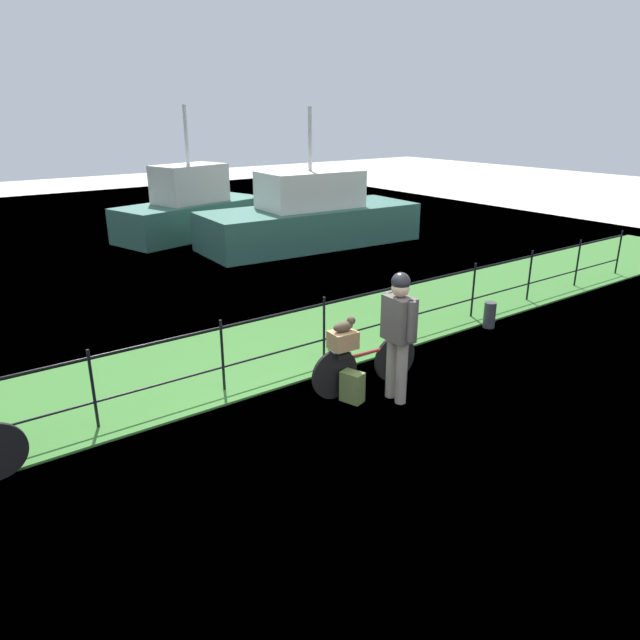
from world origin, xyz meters
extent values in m
plane|color=beige|center=(0.00, 0.00, 0.00)|extent=(60.00, 60.00, 0.00)
cube|color=#38702D|center=(0.00, 2.76, 0.01)|extent=(27.00, 2.40, 0.03)
plane|color=#426684|center=(0.00, 8.83, 0.00)|extent=(30.00, 30.00, 0.00)
cylinder|color=black|center=(-2.45, 1.93, 0.50)|extent=(0.04, 0.04, 1.00)
cylinder|color=black|center=(-0.82, 1.93, 0.50)|extent=(0.04, 0.04, 1.00)
cylinder|color=black|center=(0.82, 1.93, 0.50)|extent=(0.04, 0.04, 1.00)
cylinder|color=black|center=(2.45, 1.93, 0.50)|extent=(0.04, 0.04, 1.00)
cylinder|color=black|center=(4.09, 1.93, 0.50)|extent=(0.04, 0.04, 1.00)
cylinder|color=black|center=(5.73, 1.93, 0.50)|extent=(0.04, 0.04, 1.00)
cylinder|color=black|center=(7.36, 1.93, 0.50)|extent=(0.04, 0.04, 1.00)
cylinder|color=black|center=(9.00, 1.93, 0.50)|extent=(0.04, 0.04, 1.00)
cylinder|color=black|center=(0.00, 1.93, 0.35)|extent=(18.00, 0.03, 0.03)
cylinder|color=black|center=(0.00, 1.93, 0.90)|extent=(18.00, 0.03, 0.03)
cylinder|color=black|center=(1.22, 0.86, 0.33)|extent=(0.67, 0.10, 0.66)
cylinder|color=black|center=(0.24, 0.93, 0.33)|extent=(0.67, 0.10, 0.66)
cylinder|color=#9E2D2D|center=(0.73, 0.90, 0.51)|extent=(0.76, 0.10, 0.04)
cube|color=black|center=(0.36, 0.92, 0.56)|extent=(0.21, 0.11, 0.06)
cube|color=slate|center=(0.36, 0.92, 0.66)|extent=(0.37, 0.19, 0.02)
cube|color=#A87F51|center=(0.36, 0.92, 0.78)|extent=(0.35, 0.29, 0.23)
ellipsoid|color=#4C3D2D|center=(0.36, 0.92, 0.95)|extent=(0.29, 0.16, 0.13)
sphere|color=#4C3D2D|center=(0.48, 0.91, 1.01)|extent=(0.11, 0.11, 0.11)
cylinder|color=gray|center=(0.85, 0.53, 0.41)|extent=(0.14, 0.14, 0.82)
cylinder|color=gray|center=(0.84, 0.34, 0.41)|extent=(0.14, 0.14, 0.82)
cube|color=#4C4742|center=(0.85, 0.43, 1.10)|extent=(0.29, 0.42, 0.56)
cylinder|color=#4C4742|center=(0.86, 0.65, 1.13)|extent=(0.10, 0.10, 0.50)
cylinder|color=#4C4742|center=(0.83, 0.22, 1.13)|extent=(0.10, 0.10, 0.50)
sphere|color=tan|center=(0.85, 0.43, 1.49)|extent=(0.22, 0.22, 0.22)
sphere|color=black|center=(0.85, 0.43, 1.57)|extent=(0.23, 0.23, 0.23)
cube|color=olive|center=(0.37, 0.73, 0.20)|extent=(0.25, 0.32, 0.40)
cylinder|color=#38383D|center=(3.95, 1.43, 0.22)|extent=(0.20, 0.20, 0.45)
cube|color=#336656|center=(3.20, 11.58, 0.49)|extent=(4.78, 2.81, 0.98)
cube|color=#B7B2A8|center=(3.20, 11.58, 1.51)|extent=(2.22, 1.67, 1.06)
cylinder|color=#B2B2B2|center=(3.20, 11.58, 2.84)|extent=(0.10, 0.10, 1.60)
cube|color=#336656|center=(5.28, 8.54, 0.51)|extent=(6.11, 2.50, 1.01)
cube|color=silver|center=(5.28, 8.54, 1.50)|extent=(2.72, 1.66, 0.97)
cylinder|color=#B2B2B2|center=(5.28, 8.54, 2.78)|extent=(0.10, 0.10, 1.60)
camera|label=1|loc=(-3.93, -4.43, 3.51)|focal=32.95mm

